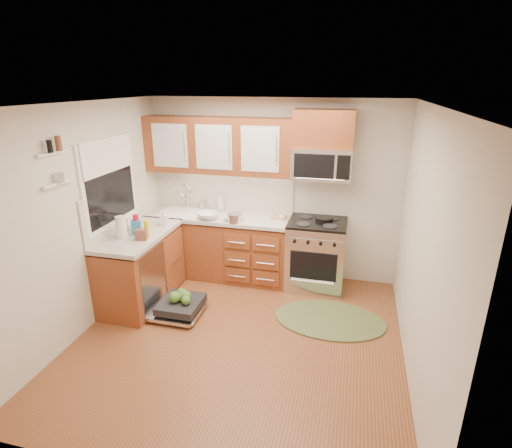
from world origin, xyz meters
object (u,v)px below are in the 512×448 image
(upper_cabinets, at_px, (218,145))
(skillet, at_px, (324,219))
(range, at_px, (316,255))
(dishwasher, at_px, (178,307))
(stock_pot, at_px, (235,218))
(cutting_board, at_px, (282,218))
(rug, at_px, (329,320))
(sink, at_px, (183,221))
(microwave, at_px, (322,163))
(bowl_a, at_px, (234,219))
(bowl_b, at_px, (208,216))
(paper_towel_roll, at_px, (121,227))
(cup, at_px, (283,216))

(upper_cabinets, height_order, skillet, upper_cabinets)
(range, relative_size, dishwasher, 1.36)
(stock_pot, xyz_separation_m, cutting_board, (0.58, 0.30, -0.05))
(rug, bearing_deg, sink, 159.82)
(sink, relative_size, skillet, 2.65)
(sink, distance_m, stock_pot, 0.89)
(skillet, height_order, cutting_board, skillet)
(microwave, distance_m, stock_pot, 1.34)
(bowl_a, relative_size, bowl_b, 0.90)
(stock_pot, relative_size, bowl_a, 0.79)
(range, bearing_deg, cutting_board, 170.17)
(microwave, relative_size, bowl_a, 2.99)
(skillet, height_order, stock_pot, stock_pot)
(paper_towel_roll, bearing_deg, cup, 33.00)
(skillet, height_order, cup, cup)
(upper_cabinets, distance_m, microwave, 1.42)
(range, relative_size, bowl_a, 3.73)
(dishwasher, bearing_deg, cutting_board, 49.48)
(upper_cabinets, distance_m, range, 1.99)
(dishwasher, bearing_deg, rug, 9.75)
(sink, xyz_separation_m, bowl_a, (0.82, -0.16, 0.16))
(microwave, relative_size, rug, 0.58)
(cutting_board, distance_m, bowl_a, 0.66)
(microwave, bearing_deg, cup, -170.68)
(rug, xyz_separation_m, bowl_b, (-1.74, 0.64, 0.96))
(paper_towel_roll, height_order, bowl_a, paper_towel_roll)
(rug, relative_size, stock_pot, 6.49)
(cutting_board, height_order, bowl_b, bowl_b)
(bowl_a, xyz_separation_m, cup, (0.63, 0.21, 0.01))
(paper_towel_roll, bearing_deg, skillet, 26.77)
(bowl_a, height_order, cup, cup)
(stock_pot, bearing_deg, skillet, 13.61)
(upper_cabinets, relative_size, cutting_board, 7.80)
(stock_pot, relative_size, cutting_board, 0.77)
(upper_cabinets, relative_size, stock_pot, 10.14)
(dishwasher, height_order, rug, dishwasher)
(skillet, height_order, bowl_b, bowl_b)
(range, height_order, rug, range)
(paper_towel_roll, relative_size, cup, 2.44)
(cutting_board, bearing_deg, microwave, 3.82)
(bowl_a, bearing_deg, bowl_b, -177.96)
(rug, height_order, bowl_b, bowl_b)
(dishwasher, bearing_deg, range, 36.27)
(paper_towel_roll, bearing_deg, bowl_b, 50.41)
(microwave, bearing_deg, bowl_b, -168.45)
(dishwasher, relative_size, stock_pot, 3.46)
(paper_towel_roll, distance_m, bowl_b, 1.18)
(upper_cabinets, xyz_separation_m, paper_towel_roll, (-0.81, -1.23, -0.81))
(rug, xyz_separation_m, stock_pot, (-1.35, 0.61, 0.98))
(bowl_a, bearing_deg, microwave, 14.53)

